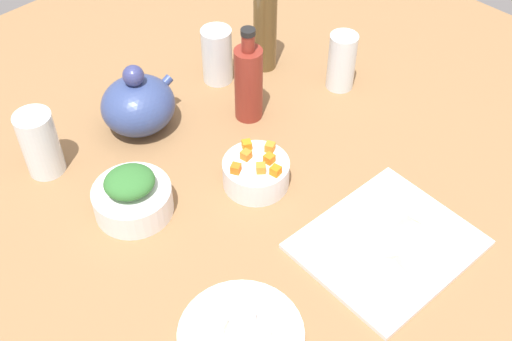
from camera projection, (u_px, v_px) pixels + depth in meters
tabletop at (256, 193)px, 132.09cm from camera, size 190.00×190.00×3.00cm
cutting_board at (387, 244)px, 120.18cm from camera, size 32.22×27.80×1.00cm
plate_tofu at (241, 335)px, 106.78cm from camera, size 21.04×21.04×1.20cm
bowl_greens at (133, 200)px, 124.77cm from camera, size 15.22×15.22×5.79cm
bowl_carrots at (256, 173)px, 130.01cm from camera, size 13.41×13.41×5.71cm
teapot at (138, 104)px, 139.88cm from camera, size 17.71×15.61×16.21cm
bottle_0 at (265, 24)px, 151.88cm from camera, size 5.57×5.57×27.01cm
bottle_1 at (249, 82)px, 140.42cm from camera, size 6.19×6.19×22.60cm
drinking_glass_0 at (40, 143)px, 129.80cm from camera, size 7.55×7.55×14.37cm
drinking_glass_1 at (342, 61)px, 149.84cm from camera, size 6.49×6.49×13.90cm
drinking_glass_2 at (217, 55)px, 151.84cm from camera, size 7.16×7.16×13.59cm
carrot_cube_0 at (260, 169)px, 125.59cm from camera, size 2.54×2.54×1.80cm
carrot_cube_1 at (236, 168)px, 125.61cm from camera, size 2.43×2.43×1.80cm
carrot_cube_2 at (246, 155)px, 128.28cm from camera, size 2.04×2.04×1.80cm
carrot_cube_3 at (269, 159)px, 127.54cm from camera, size 1.96×1.96×1.80cm
carrot_cube_4 at (247, 145)px, 130.34cm from camera, size 2.45×2.45×1.80cm
carrot_cube_5 at (270, 147)px, 129.88cm from camera, size 2.39×2.39×1.80cm
carrot_cube_6 at (276, 171)px, 125.19cm from camera, size 2.05×2.05×1.80cm
chopped_greens_mound at (129, 182)px, 121.17cm from camera, size 12.42×12.04×4.38cm
tofu_cube_0 at (220, 325)px, 106.12cm from camera, size 2.97×2.97×2.20cm
tofu_cube_2 at (262, 334)px, 104.98cm from camera, size 2.20×2.20×2.20cm
tofu_cube_3 at (248, 313)px, 107.67cm from camera, size 3.01×3.01×2.20cm
dumpling_0 at (392, 263)px, 114.83cm from camera, size 5.99×6.18×2.70cm
dumpling_1 at (412, 225)px, 121.19cm from camera, size 7.81×7.76×2.52cm
dumpling_2 at (347, 223)px, 121.53cm from camera, size 5.14×5.61×2.42cm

